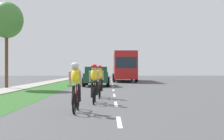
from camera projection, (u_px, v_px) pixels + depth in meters
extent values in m
plane|color=#4C4C4F|center=(113.00, 90.00, 21.25)|extent=(120.00, 120.00, 0.00)
cube|color=#2D6026|center=(44.00, 90.00, 21.21)|extent=(2.80, 70.00, 0.01)
cube|color=#9E998E|center=(10.00, 90.00, 21.20)|extent=(1.88, 70.00, 0.10)
cube|color=white|center=(119.00, 122.00, 8.02)|extent=(0.12, 1.80, 0.01)
cube|color=white|center=(116.00, 104.00, 12.32)|extent=(0.12, 1.80, 0.01)
cube|color=white|center=(114.00, 95.00, 16.63)|extent=(0.12, 1.80, 0.01)
cube|color=white|center=(113.00, 90.00, 20.94)|extent=(0.12, 1.80, 0.01)
cube|color=white|center=(113.00, 87.00, 25.25)|extent=(0.12, 1.80, 0.01)
cube|color=white|center=(112.00, 84.00, 29.55)|extent=(0.12, 1.80, 0.01)
cube|color=white|center=(112.00, 83.00, 33.86)|extent=(0.12, 1.80, 0.01)
cube|color=white|center=(112.00, 81.00, 38.17)|extent=(0.12, 1.80, 0.01)
cube|color=white|center=(112.00, 80.00, 42.48)|extent=(0.12, 1.80, 0.01)
cube|color=white|center=(111.00, 79.00, 46.78)|extent=(0.12, 1.80, 0.01)
cube|color=white|center=(111.00, 79.00, 51.09)|extent=(0.12, 1.80, 0.01)
torus|color=black|center=(78.00, 100.00, 10.46)|extent=(0.06, 0.68, 0.68)
torus|color=black|center=(74.00, 103.00, 9.42)|extent=(0.06, 0.68, 0.68)
cylinder|color=maroon|center=(76.00, 96.00, 9.84)|extent=(0.04, 0.59, 0.43)
cylinder|color=maroon|center=(77.00, 92.00, 10.12)|extent=(0.04, 0.04, 0.55)
cylinder|color=maroon|center=(76.00, 86.00, 9.89)|extent=(0.03, 0.55, 0.03)
cylinder|color=black|center=(74.00, 86.00, 9.44)|extent=(0.42, 0.02, 0.02)
ellipsoid|color=yellow|center=(76.00, 75.00, 9.96)|extent=(0.30, 0.54, 0.63)
sphere|color=tan|center=(75.00, 68.00, 9.68)|extent=(0.20, 0.20, 0.20)
ellipsoid|color=white|center=(75.00, 65.00, 9.68)|extent=(0.24, 0.28, 0.16)
cylinder|color=tan|center=(70.00, 78.00, 9.68)|extent=(0.07, 0.26, 0.45)
cylinder|color=tan|center=(80.00, 78.00, 9.68)|extent=(0.07, 0.26, 0.45)
cylinder|color=black|center=(73.00, 95.00, 10.04)|extent=(0.10, 0.30, 0.60)
cylinder|color=black|center=(79.00, 93.00, 9.99)|extent=(0.10, 0.25, 0.61)
torus|color=black|center=(95.00, 94.00, 13.10)|extent=(0.06, 0.68, 0.68)
torus|color=black|center=(94.00, 96.00, 12.06)|extent=(0.06, 0.68, 0.68)
cylinder|color=black|center=(94.00, 91.00, 12.48)|extent=(0.04, 0.59, 0.43)
cylinder|color=black|center=(94.00, 88.00, 12.76)|extent=(0.04, 0.04, 0.55)
cylinder|color=black|center=(94.00, 82.00, 12.53)|extent=(0.03, 0.55, 0.03)
cylinder|color=black|center=(94.00, 83.00, 12.08)|extent=(0.42, 0.02, 0.02)
ellipsoid|color=yellow|center=(94.00, 74.00, 12.60)|extent=(0.30, 0.54, 0.63)
sphere|color=tan|center=(94.00, 68.00, 12.32)|extent=(0.20, 0.20, 0.20)
ellipsoid|color=red|center=(94.00, 66.00, 12.32)|extent=(0.24, 0.28, 0.16)
cylinder|color=tan|center=(90.00, 76.00, 12.32)|extent=(0.07, 0.26, 0.45)
cylinder|color=tan|center=(98.00, 76.00, 12.32)|extent=(0.07, 0.26, 0.45)
cylinder|color=black|center=(92.00, 90.00, 12.68)|extent=(0.10, 0.30, 0.60)
cylinder|color=black|center=(97.00, 88.00, 12.63)|extent=(0.10, 0.25, 0.61)
torus|color=black|center=(100.00, 90.00, 15.60)|extent=(0.06, 0.68, 0.68)
torus|color=black|center=(99.00, 92.00, 14.56)|extent=(0.06, 0.68, 0.68)
cylinder|color=maroon|center=(100.00, 87.00, 14.98)|extent=(0.04, 0.59, 0.43)
cylinder|color=maroon|center=(100.00, 85.00, 15.26)|extent=(0.04, 0.04, 0.55)
cylinder|color=maroon|center=(100.00, 80.00, 15.03)|extent=(0.03, 0.55, 0.03)
cylinder|color=black|center=(99.00, 80.00, 14.58)|extent=(0.42, 0.02, 0.02)
ellipsoid|color=yellow|center=(100.00, 74.00, 15.10)|extent=(0.30, 0.54, 0.63)
sphere|color=tan|center=(99.00, 69.00, 14.82)|extent=(0.20, 0.20, 0.20)
ellipsoid|color=red|center=(99.00, 67.00, 14.82)|extent=(0.24, 0.28, 0.16)
cylinder|color=tan|center=(96.00, 75.00, 14.82)|extent=(0.07, 0.26, 0.45)
cylinder|color=tan|center=(103.00, 75.00, 14.82)|extent=(0.07, 0.26, 0.45)
cylinder|color=black|center=(98.00, 87.00, 15.18)|extent=(0.10, 0.30, 0.60)
cylinder|color=black|center=(102.00, 85.00, 15.13)|extent=(0.10, 0.25, 0.61)
cube|color=#194C2D|center=(97.00, 78.00, 26.78)|extent=(1.96, 5.10, 0.76)
cube|color=#194C2D|center=(96.00, 71.00, 26.01)|extent=(1.80, 1.78, 0.64)
cube|color=#1E2833|center=(96.00, 71.00, 25.30)|extent=(1.67, 0.08, 0.52)
cube|color=#194C2D|center=(87.00, 74.00, 27.79)|extent=(0.08, 2.80, 0.40)
cube|color=#194C2D|center=(107.00, 74.00, 27.81)|extent=(0.08, 2.80, 0.40)
cube|color=#194C2D|center=(98.00, 74.00, 29.29)|extent=(1.80, 0.08, 0.40)
cylinder|color=black|center=(84.00, 82.00, 25.24)|extent=(0.26, 0.76, 0.76)
cylinder|color=black|center=(108.00, 82.00, 25.25)|extent=(0.26, 0.76, 0.76)
cylinder|color=black|center=(87.00, 81.00, 28.30)|extent=(0.26, 0.76, 0.76)
cylinder|color=black|center=(108.00, 81.00, 28.31)|extent=(0.26, 0.76, 0.76)
cube|color=red|center=(124.00, 66.00, 38.78)|extent=(2.50, 11.60, 3.10)
cube|color=#1E2833|center=(124.00, 63.00, 38.78)|extent=(2.52, 10.67, 0.64)
cube|color=#1E2833|center=(126.00, 63.00, 33.01)|extent=(2.25, 0.06, 1.20)
cylinder|color=black|center=(114.00, 78.00, 35.00)|extent=(0.28, 0.96, 0.96)
cylinder|color=black|center=(136.00, 78.00, 35.01)|extent=(0.28, 0.96, 0.96)
cylinder|color=black|center=(114.00, 77.00, 41.96)|extent=(0.28, 0.96, 0.96)
cylinder|color=black|center=(132.00, 77.00, 41.97)|extent=(0.28, 0.96, 0.96)
cylinder|color=brown|center=(7.00, 61.00, 23.17)|extent=(0.24, 0.24, 4.13)
ellipsoid|color=#478438|center=(7.00, 20.00, 23.18)|extent=(2.47, 2.47, 2.71)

